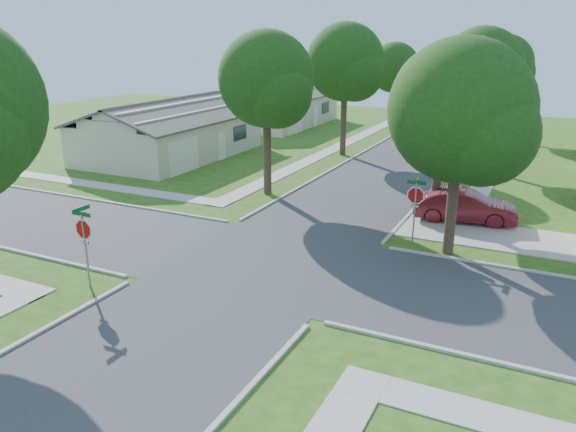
% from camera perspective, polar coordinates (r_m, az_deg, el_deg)
% --- Properties ---
extents(ground, '(100.00, 100.00, 0.00)m').
position_cam_1_polar(ground, '(22.42, -2.24, -4.73)').
color(ground, '#244D15').
rests_on(ground, ground).
extents(road_ns, '(7.00, 100.00, 0.02)m').
position_cam_1_polar(road_ns, '(22.42, -2.24, -4.71)').
color(road_ns, '#333335').
rests_on(road_ns, ground).
extents(sidewalk_ne, '(1.20, 40.00, 0.04)m').
position_cam_1_polar(sidewalk_ne, '(45.18, 20.86, 5.80)').
color(sidewalk_ne, '#9E9B91').
rests_on(sidewalk_ne, ground).
extents(sidewalk_nw, '(1.20, 40.00, 0.04)m').
position_cam_1_polar(sidewalk_nw, '(47.76, 6.11, 7.48)').
color(sidewalk_nw, '#9E9B91').
rests_on(sidewalk_nw, ground).
extents(driveway, '(8.80, 3.60, 0.05)m').
position_cam_1_polar(driveway, '(26.79, 20.41, -1.97)').
color(driveway, '#9E9B91').
rests_on(driveway, ground).
extents(stop_sign_sw, '(1.05, 0.80, 2.98)m').
position_cam_1_polar(stop_sign_sw, '(20.91, -20.03, -1.60)').
color(stop_sign_sw, gray).
rests_on(stop_sign_sw, ground).
extents(stop_sign_ne, '(1.05, 0.80, 2.98)m').
position_cam_1_polar(stop_sign_ne, '(24.38, 12.83, 1.77)').
color(stop_sign_ne, gray).
rests_on(stop_sign_ne, ground).
extents(tree_e_near, '(4.97, 4.80, 8.28)m').
position_cam_1_polar(tree_e_near, '(27.83, 15.60, 11.14)').
color(tree_e_near, '#38281C').
rests_on(tree_e_near, ground).
extents(tree_e_mid, '(5.59, 5.40, 9.21)m').
position_cam_1_polar(tree_e_mid, '(39.60, 19.12, 13.57)').
color(tree_e_mid, '#38281C').
rests_on(tree_e_mid, ground).
extents(tree_e_far, '(5.17, 5.00, 8.72)m').
position_cam_1_polar(tree_e_far, '(52.51, 21.04, 13.93)').
color(tree_e_far, '#38281C').
rests_on(tree_e_far, ground).
extents(tree_w_near, '(5.38, 5.20, 8.97)m').
position_cam_1_polar(tree_w_near, '(30.92, -2.10, 13.27)').
color(tree_w_near, '#38281C').
rests_on(tree_w_near, ground).
extents(tree_w_mid, '(5.80, 5.60, 9.56)m').
position_cam_1_polar(tree_w_mid, '(41.84, 5.91, 14.94)').
color(tree_w_mid, '#38281C').
rests_on(tree_w_mid, ground).
extents(tree_w_far, '(4.76, 4.60, 8.04)m').
position_cam_1_polar(tree_w_far, '(54.26, 10.80, 14.36)').
color(tree_w_far, '#38281C').
rests_on(tree_w_far, ground).
extents(tree_ne_corner, '(5.80, 5.60, 8.66)m').
position_cam_1_polar(tree_ne_corner, '(22.87, 17.24, 9.51)').
color(tree_ne_corner, '#38281C').
rests_on(tree_ne_corner, ground).
extents(house_nw_near, '(8.42, 13.60, 4.23)m').
position_cam_1_polar(house_nw_near, '(42.66, -11.85, 7.98)').
color(house_nw_near, '#B9A992').
rests_on(house_nw_near, ground).
extents(house_nw_far, '(8.42, 13.60, 4.23)m').
position_cam_1_polar(house_nw_far, '(56.89, -1.26, 10.78)').
color(house_nw_far, '#B9A992').
rests_on(house_nw_far, ground).
extents(car_driveway, '(4.94, 2.33, 1.57)m').
position_cam_1_polar(car_driveway, '(28.25, 17.56, 0.96)').
color(car_driveway, '#59121A').
rests_on(car_driveway, ground).
extents(car_curb_east, '(2.40, 4.70, 1.53)m').
position_cam_1_polar(car_curb_east, '(47.25, 15.23, 7.76)').
color(car_curb_east, black).
rests_on(car_curb_east, ground).
extents(car_curb_west, '(2.41, 5.20, 1.47)m').
position_cam_1_polar(car_curb_west, '(59.52, 13.30, 9.88)').
color(car_curb_west, black).
rests_on(car_curb_west, ground).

